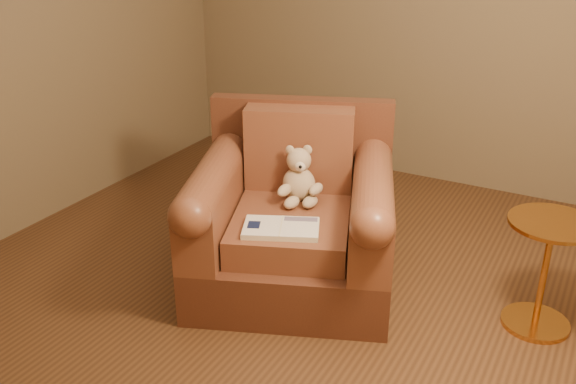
% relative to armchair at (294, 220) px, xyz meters
% --- Properties ---
extents(floor, '(4.00, 4.00, 0.00)m').
position_rel_armchair_xyz_m(floor, '(0.07, -0.10, -0.38)').
color(floor, '#53331C').
rests_on(floor, ground).
extents(armchair, '(1.40, 1.37, 0.99)m').
position_rel_armchair_xyz_m(armchair, '(0.00, 0.00, 0.00)').
color(armchair, '#562D1C').
rests_on(armchair, floor).
extents(teddy_bear, '(0.25, 0.28, 0.33)m').
position_rel_armchair_xyz_m(teddy_bear, '(-0.01, 0.09, 0.21)').
color(teddy_bear, tan).
rests_on(teddy_bear, armchair).
extents(guidebook, '(0.46, 0.38, 0.03)m').
position_rel_armchair_xyz_m(guidebook, '(0.08, -0.30, 0.11)').
color(guidebook, beige).
rests_on(guidebook, armchair).
extents(side_table, '(0.44, 0.44, 0.61)m').
position_rel_armchair_xyz_m(side_table, '(1.35, 0.19, -0.05)').
color(side_table, '#C78336').
rests_on(side_table, floor).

